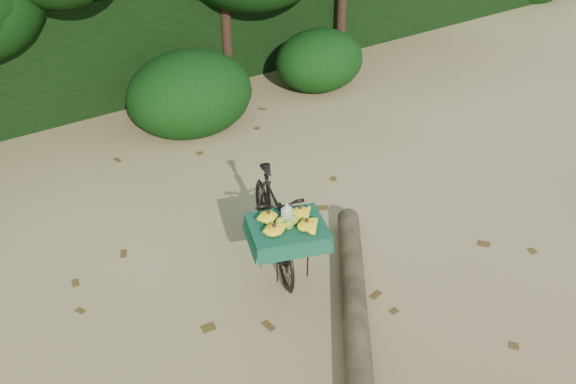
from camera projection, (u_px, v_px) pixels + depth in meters
ground at (261, 325)px, 5.92m from camera, size 80.00×80.00×0.00m
vendor_bicycle at (273, 219)px, 6.50m from camera, size 1.17×1.85×1.02m
fallen_log at (356, 321)px, 5.78m from camera, size 2.29×2.89×0.25m
hedge_backdrop at (47, 51)px, 9.77m from camera, size 26.00×1.80×1.80m
bush_clumps at (129, 113)px, 8.88m from camera, size 8.80×1.70×0.90m
leaf_litter at (227, 287)px, 6.36m from camera, size 7.00×7.30×0.01m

